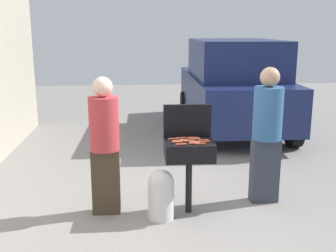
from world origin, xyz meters
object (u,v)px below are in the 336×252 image
(hot_dog_4, at_px, (193,138))
(hot_dog_9, at_px, (177,142))
(bbq_grill, at_px, (189,153))
(hot_dog_1, at_px, (195,138))
(hot_dog_11, at_px, (181,144))
(hot_dog_5, at_px, (181,138))
(hot_dog_0, at_px, (173,139))
(hot_dog_8, at_px, (203,140))
(parked_minivan, at_px, (233,85))
(hot_dog_2, at_px, (189,141))
(person_left, at_px, (105,141))
(hot_dog_13, at_px, (178,141))
(hot_dog_14, at_px, (185,140))
(hot_dog_10, at_px, (195,142))
(hot_dog_12, at_px, (200,144))
(hot_dog_3, at_px, (194,139))
(hot_dog_7, at_px, (205,142))
(propane_tank, at_px, (161,193))
(person_right, at_px, (267,131))
(hot_dog_6, at_px, (194,143))

(hot_dog_4, relative_size, hot_dog_9, 1.00)
(bbq_grill, xyz_separation_m, hot_dog_1, (0.08, 0.10, 0.16))
(hot_dog_1, relative_size, hot_dog_11, 1.00)
(hot_dog_5, bearing_deg, hot_dog_4, -1.11)
(hot_dog_0, height_order, hot_dog_5, same)
(hot_dog_8, xyz_separation_m, parked_minivan, (1.36, 4.23, 0.09))
(hot_dog_2, relative_size, hot_dog_8, 1.00)
(hot_dog_9, relative_size, person_left, 0.08)
(hot_dog_0, bearing_deg, hot_dog_13, -65.85)
(hot_dog_11, bearing_deg, hot_dog_14, 69.13)
(hot_dog_10, xyz_separation_m, hot_dog_12, (0.04, -0.09, 0.00))
(hot_dog_5, bearing_deg, hot_dog_3, -24.45)
(hot_dog_11, xyz_separation_m, hot_dog_14, (0.07, 0.19, 0.00))
(hot_dog_1, relative_size, hot_dog_8, 1.00)
(hot_dog_13, bearing_deg, hot_dog_0, 114.15)
(bbq_grill, xyz_separation_m, hot_dog_7, (0.18, -0.06, 0.16))
(propane_tank, xyz_separation_m, person_right, (1.40, 0.42, 0.65))
(hot_dog_9, bearing_deg, hot_dog_10, -1.74)
(hot_dog_9, distance_m, hot_dog_11, 0.11)
(hot_dog_1, xyz_separation_m, hot_dog_5, (-0.16, 0.03, 0.00))
(hot_dog_3, xyz_separation_m, hot_dog_10, (-0.00, -0.12, 0.00))
(hot_dog_4, relative_size, hot_dog_11, 1.00)
(bbq_grill, bearing_deg, hot_dog_8, 4.81)
(bbq_grill, height_order, hot_dog_3, hot_dog_3)
(hot_dog_5, distance_m, person_left, 0.95)
(hot_dog_11, xyz_separation_m, person_right, (1.16, 0.42, 0.04))
(hot_dog_8, relative_size, propane_tank, 0.21)
(person_left, height_order, parked_minivan, parked_minivan)
(bbq_grill, bearing_deg, propane_tank, -156.45)
(hot_dog_13, bearing_deg, hot_dog_10, -15.17)
(hot_dog_7, xyz_separation_m, hot_dog_13, (-0.32, 0.05, 0.00))
(hot_dog_11, bearing_deg, hot_dog_0, 104.43)
(hot_dog_2, relative_size, hot_dog_3, 1.00)
(hot_dog_14, bearing_deg, bbq_grill, -38.07)
(hot_dog_6, bearing_deg, hot_dog_8, 45.51)
(hot_dog_11, bearing_deg, person_left, 166.41)
(propane_tank, bearing_deg, person_left, 161.85)
(hot_dog_9, bearing_deg, hot_dog_8, 11.69)
(hot_dog_13, height_order, hot_dog_14, same)
(hot_dog_7, relative_size, hot_dog_10, 1.00)
(hot_dog_2, height_order, propane_tank, hot_dog_2)
(hot_dog_2, distance_m, hot_dog_8, 0.18)
(hot_dog_7, bearing_deg, person_left, 174.28)
(hot_dog_3, distance_m, hot_dog_7, 0.17)
(hot_dog_1, relative_size, hot_dog_14, 1.00)
(hot_dog_7, bearing_deg, parked_minivan, 72.63)
(hot_dog_7, xyz_separation_m, hot_dog_12, (-0.08, -0.09, 0.00))
(hot_dog_10, height_order, hot_dog_11, same)
(hot_dog_9, distance_m, parked_minivan, 4.62)
(hot_dog_3, distance_m, person_left, 1.10)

